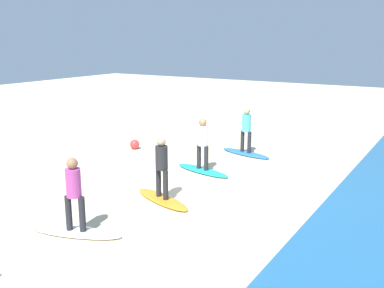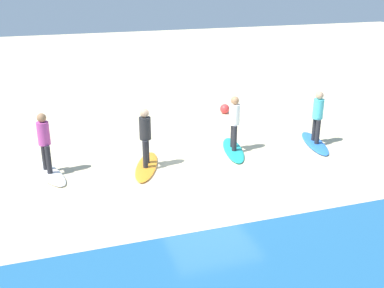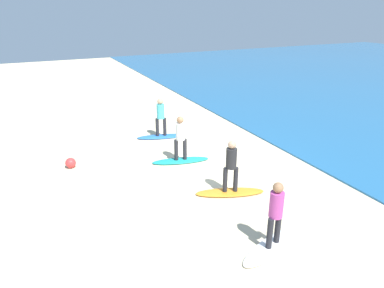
{
  "view_description": "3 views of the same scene",
  "coord_description": "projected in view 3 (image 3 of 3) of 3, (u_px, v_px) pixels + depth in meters",
  "views": [
    {
      "loc": [
        10.65,
        5.76,
        4.2
      ],
      "look_at": [
        -0.76,
        -1.26,
        0.97
      ],
      "focal_mm": 41.59,
      "sensor_mm": 36.0,
      "label": 1
    },
    {
      "loc": [
        4.06,
        10.86,
        5.25
      ],
      "look_at": [
        0.66,
        0.32,
        0.97
      ],
      "focal_mm": 42.7,
      "sensor_mm": 36.0,
      "label": 2
    },
    {
      "loc": [
        9.67,
        -5.75,
        5.36
      ],
      "look_at": [
        0.35,
        -1.33,
        1.27
      ],
      "focal_mm": 32.79,
      "sensor_mm": 36.0,
      "label": 3
    }
  ],
  "objects": [
    {
      "name": "surfer_blue",
      "position": [
        161.0,
        115.0,
        14.89
      ],
      "size": [
        0.32,
        0.45,
        1.64
      ],
      "color": "#232328",
      "rests_on": "surfboard_blue"
    },
    {
      "name": "surfboard_white",
      "position": [
        272.0,
        246.0,
        8.31
      ],
      "size": [
        1.19,
        2.17,
        0.09
      ],
      "primitive_type": "ellipsoid",
      "rotation": [
        0.0,
        0.0,
        1.89
      ],
      "color": "white",
      "rests_on": "ground"
    },
    {
      "name": "surfboard_orange",
      "position": [
        230.0,
        192.0,
        10.69
      ],
      "size": [
        1.25,
        2.16,
        0.09
      ],
      "primitive_type": "ellipsoid",
      "rotation": [
        0.0,
        0.0,
        1.22
      ],
      "color": "orange",
      "rests_on": "ground"
    },
    {
      "name": "ground_plane",
      "position": [
        222.0,
        168.0,
        12.39
      ],
      "size": [
        60.0,
        60.0,
        0.0
      ],
      "primitive_type": "plane",
      "color": "beige"
    },
    {
      "name": "surfboard_blue",
      "position": [
        161.0,
        136.0,
        15.25
      ],
      "size": [
        1.05,
        2.17,
        0.09
      ],
      "primitive_type": "ellipsoid",
      "rotation": [
        0.0,
        0.0,
        1.33
      ],
      "color": "blue",
      "rests_on": "ground"
    },
    {
      "name": "surfboard_teal",
      "position": [
        181.0,
        161.0,
        12.89
      ],
      "size": [
        1.03,
        2.17,
        0.09
      ],
      "primitive_type": "ellipsoid",
      "rotation": [
        0.0,
        0.0,
        1.34
      ],
      "color": "teal",
      "rests_on": "ground"
    },
    {
      "name": "surfer_orange",
      "position": [
        231.0,
        163.0,
        10.33
      ],
      "size": [
        0.32,
        0.44,
        1.64
      ],
      "color": "#232328",
      "rests_on": "surfboard_orange"
    },
    {
      "name": "beach_ball",
      "position": [
        71.0,
        163.0,
        12.36
      ],
      "size": [
        0.37,
        0.37,
        0.37
      ],
      "primitive_type": "sphere",
      "color": "#E53838",
      "rests_on": "ground"
    },
    {
      "name": "surfer_teal",
      "position": [
        180.0,
        135.0,
        12.52
      ],
      "size": [
        0.32,
        0.45,
        1.64
      ],
      "color": "#232328",
      "rests_on": "surfboard_teal"
    },
    {
      "name": "surfer_white",
      "position": [
        276.0,
        210.0,
        7.94
      ],
      "size": [
        0.32,
        0.44,
        1.64
      ],
      "color": "#232328",
      "rests_on": "surfboard_white"
    }
  ]
}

